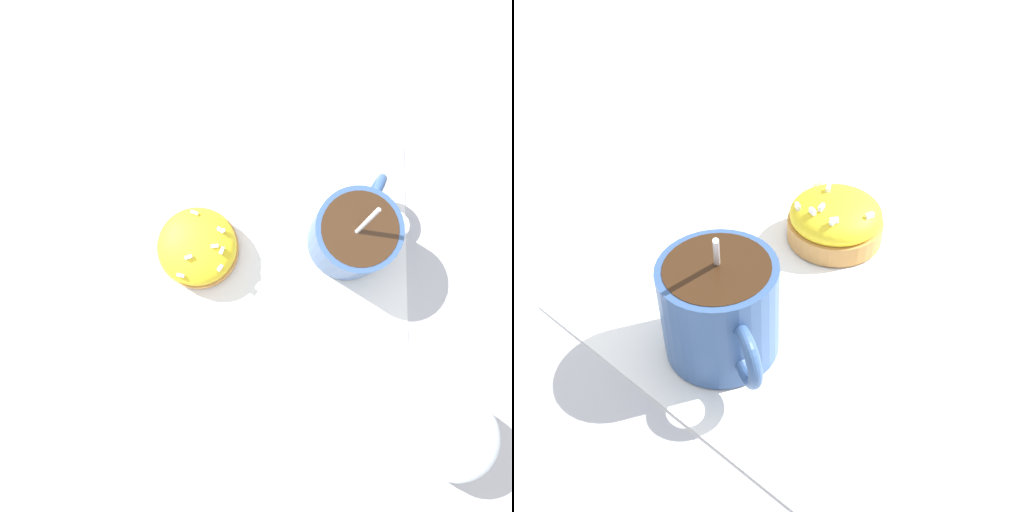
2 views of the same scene
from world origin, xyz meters
TOP-DOWN VIEW (x-y plane):
  - ground_plane at (0.00, 0.00)m, footprint 3.00×3.00m
  - paper_napkin at (0.00, 0.00)m, footprint 0.30×0.27m
  - coffee_cup at (0.07, 0.02)m, footprint 0.08×0.10m
  - frosted_pastry at (-0.07, -0.01)m, footprint 0.08×0.08m

SIDE VIEW (x-z plane):
  - ground_plane at x=0.00m, z-range 0.00..0.00m
  - paper_napkin at x=0.00m, z-range 0.00..0.00m
  - frosted_pastry at x=-0.07m, z-range 0.00..0.04m
  - coffee_cup at x=0.07m, z-range -0.01..0.10m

